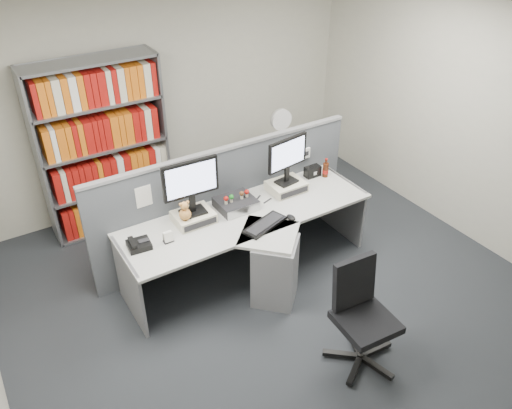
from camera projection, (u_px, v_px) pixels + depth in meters
ground at (292, 316)px, 4.94m from camera, size 5.50×5.50×0.00m
room_shell at (300, 149)px, 3.96m from camera, size 5.04×5.54×2.72m
partition at (227, 200)px, 5.48m from camera, size 3.00×0.08×1.27m
desk at (259, 246)px, 5.11m from camera, size 2.60×1.20×0.72m
monitor_riser_left at (194, 217)px, 4.99m from camera, size 0.38×0.31×0.10m
monitor_riser_right at (286, 186)px, 5.48m from camera, size 0.38×0.31×0.10m
monitor_left at (191, 183)px, 4.78m from camera, size 0.55×0.19×0.56m
monitor_right at (287, 157)px, 5.28m from camera, size 0.50×0.19×0.51m
desktop_pc at (236, 204)px, 5.19m from camera, size 0.38×0.34×0.10m
figurines at (237, 196)px, 5.12m from camera, size 0.29×0.05×0.09m
keyboard at (265, 225)px, 4.94m from camera, size 0.50×0.32×0.03m
mouse at (291, 218)px, 5.03m from camera, size 0.07×0.12×0.04m
desk_phone at (138, 245)px, 4.65m from camera, size 0.22×0.20×0.09m
desk_calendar at (168, 237)px, 4.71m from camera, size 0.09×0.07×0.11m
plush_toy at (185, 212)px, 4.82m from camera, size 0.11×0.11×0.20m
speaker at (313, 171)px, 5.73m from camera, size 0.18×0.10×0.12m
cola_bottle at (326, 170)px, 5.71m from camera, size 0.07×0.07×0.22m
shelving_unit at (103, 150)px, 5.75m from camera, size 1.41×0.40×2.00m
filing_cabinet at (279, 167)px, 6.70m from camera, size 0.45×0.61×0.70m
desk_fan at (281, 122)px, 6.35m from camera, size 0.27×0.16×0.46m
office_chair at (361, 312)px, 4.27m from camera, size 0.62×0.63×0.96m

